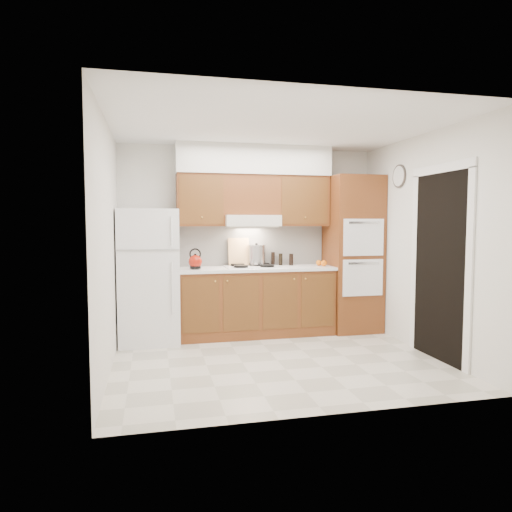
{
  "coord_description": "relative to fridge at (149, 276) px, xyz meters",
  "views": [
    {
      "loc": [
        -1.35,
        -4.86,
        1.55
      ],
      "look_at": [
        -0.14,
        0.45,
        1.15
      ],
      "focal_mm": 32.0,
      "sensor_mm": 36.0,
      "label": 1
    }
  ],
  "objects": [
    {
      "name": "floor",
      "position": [
        1.41,
        -1.14,
        -0.86
      ],
      "size": [
        3.6,
        3.6,
        0.0
      ],
      "primitive_type": "plane",
      "color": "beige",
      "rests_on": "ground"
    },
    {
      "name": "ceiling",
      "position": [
        1.41,
        -1.14,
        1.74
      ],
      "size": [
        3.6,
        3.6,
        0.0
      ],
      "primitive_type": "plane",
      "color": "white",
      "rests_on": "wall_back"
    },
    {
      "name": "wall_back",
      "position": [
        1.41,
        0.36,
        0.44
      ],
      "size": [
        3.6,
        0.02,
        2.6
      ],
      "primitive_type": "cube",
      "color": "silver",
      "rests_on": "floor"
    },
    {
      "name": "wall_left",
      "position": [
        -0.4,
        -1.14,
        0.44
      ],
      "size": [
        0.02,
        3.0,
        2.6
      ],
      "primitive_type": "cube",
      "color": "silver",
      "rests_on": "floor"
    },
    {
      "name": "wall_right",
      "position": [
        3.21,
        -1.14,
        0.44
      ],
      "size": [
        0.02,
        3.0,
        2.6
      ],
      "primitive_type": "cube",
      "color": "silver",
      "rests_on": "floor"
    },
    {
      "name": "fridge",
      "position": [
        0.0,
        0.0,
        0.0
      ],
      "size": [
        0.75,
        0.72,
        1.72
      ],
      "primitive_type": "cube",
      "color": "white",
      "rests_on": "floor"
    },
    {
      "name": "base_cabinets",
      "position": [
        1.43,
        0.06,
        -0.41
      ],
      "size": [
        2.11,
        0.6,
        0.9
      ],
      "primitive_type": "cube",
      "color": "brown",
      "rests_on": "floor"
    },
    {
      "name": "countertop",
      "position": [
        1.43,
        0.05,
        0.06
      ],
      "size": [
        2.13,
        0.62,
        0.04
      ],
      "primitive_type": "cube",
      "color": "white",
      "rests_on": "base_cabinets"
    },
    {
      "name": "backsplash",
      "position": [
        1.43,
        0.34,
        0.36
      ],
      "size": [
        2.11,
        0.03,
        0.56
      ],
      "primitive_type": "cube",
      "color": "white",
      "rests_on": "countertop"
    },
    {
      "name": "oven_cabinet",
      "position": [
        2.85,
        0.03,
        0.24
      ],
      "size": [
        0.7,
        0.65,
        2.2
      ],
      "primitive_type": "cube",
      "color": "brown",
      "rests_on": "floor"
    },
    {
      "name": "upper_cab_left",
      "position": [
        0.69,
        0.19,
        0.99
      ],
      "size": [
        0.63,
        0.33,
        0.7
      ],
      "primitive_type": "cube",
      "color": "brown",
      "rests_on": "wall_back"
    },
    {
      "name": "upper_cab_right",
      "position": [
        2.12,
        0.19,
        0.99
      ],
      "size": [
        0.73,
        0.33,
        0.7
      ],
      "primitive_type": "cube",
      "color": "brown",
      "rests_on": "wall_back"
    },
    {
      "name": "range_hood",
      "position": [
        1.38,
        0.13,
        0.71
      ],
      "size": [
        0.75,
        0.45,
        0.15
      ],
      "primitive_type": "cube",
      "color": "silver",
      "rests_on": "wall_back"
    },
    {
      "name": "upper_cab_over_hood",
      "position": [
        1.38,
        0.19,
        1.06
      ],
      "size": [
        0.75,
        0.33,
        0.55
      ],
      "primitive_type": "cube",
      "color": "brown",
      "rests_on": "range_hood"
    },
    {
      "name": "soffit",
      "position": [
        1.43,
        0.18,
        1.54
      ],
      "size": [
        2.13,
        0.36,
        0.4
      ],
      "primitive_type": "cube",
      "color": "silver",
      "rests_on": "wall_back"
    },
    {
      "name": "cooktop",
      "position": [
        1.38,
        0.07,
        0.09
      ],
      "size": [
        0.74,
        0.5,
        0.01
      ],
      "primitive_type": "cube",
      "color": "white",
      "rests_on": "countertop"
    },
    {
      "name": "doorway",
      "position": [
        3.19,
        -1.49,
        0.19
      ],
      "size": [
        0.02,
        0.9,
        2.1
      ],
      "primitive_type": "cube",
      "color": "black",
      "rests_on": "floor"
    },
    {
      "name": "wall_clock",
      "position": [
        3.19,
        -0.59,
        1.29
      ],
      "size": [
        0.02,
        0.3,
        0.3
      ],
      "primitive_type": "cylinder",
      "rotation": [
        0.0,
        1.57,
        0.0
      ],
      "color": "#3F3833",
      "rests_on": "wall_right"
    },
    {
      "name": "kettle",
      "position": [
        0.59,
        -0.04,
        0.18
      ],
      "size": [
        0.22,
        0.22,
        0.18
      ],
      "primitive_type": "sphere",
      "rotation": [
        0.0,
        0.0,
        -0.31
      ],
      "color": "maroon",
      "rests_on": "countertop"
    },
    {
      "name": "cutting_board",
      "position": [
        1.23,
        0.25,
        0.28
      ],
      "size": [
        0.3,
        0.1,
        0.39
      ],
      "primitive_type": "cube",
      "rotation": [
        -0.21,
        0.0,
        -0.01
      ],
      "color": "#DEB371",
      "rests_on": "countertop"
    },
    {
      "name": "stock_pot",
      "position": [
        1.47,
        0.2,
        0.24
      ],
      "size": [
        0.27,
        0.27,
        0.26
      ],
      "primitive_type": "cylinder",
      "rotation": [
        0.0,
        0.0,
        -0.09
      ],
      "color": "#ADACB1",
      "rests_on": "cooktop"
    },
    {
      "name": "condiment_a",
      "position": [
        1.73,
        0.28,
        0.17
      ],
      "size": [
        0.07,
        0.07,
        0.19
      ],
      "primitive_type": "cylinder",
      "rotation": [
        0.0,
        0.0,
        -0.42
      ],
      "color": "black",
      "rests_on": "countertop"
    },
    {
      "name": "condiment_b",
      "position": [
        1.84,
        0.25,
        0.16
      ],
      "size": [
        0.07,
        0.07,
        0.17
      ],
      "primitive_type": "cylinder",
      "rotation": [
        0.0,
        0.0,
        0.43
      ],
      "color": "black",
      "rests_on": "countertop"
    },
    {
      "name": "condiment_c",
      "position": [
        1.98,
        0.21,
        0.16
      ],
      "size": [
        0.08,
        0.08,
        0.17
      ],
      "primitive_type": "cylinder",
      "rotation": [
        0.0,
        0.0,
        0.38
      ],
      "color": "black",
      "rests_on": "countertop"
    },
    {
      "name": "orange_near",
      "position": [
        2.39,
        -0.02,
        0.12
      ],
      "size": [
        0.1,
        0.1,
        0.08
      ],
      "primitive_type": "sphere",
      "rotation": [
        0.0,
        0.0,
        0.25
      ],
      "color": "orange",
      "rests_on": "countertop"
    },
    {
      "name": "orange_far",
      "position": [
        2.34,
        0.06,
        0.12
      ],
      "size": [
        0.09,
        0.09,
        0.08
      ],
      "primitive_type": "sphere",
      "rotation": [
        0.0,
        0.0,
        -0.13
      ],
      "color": "#D6570B",
      "rests_on": "countertop"
    }
  ]
}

